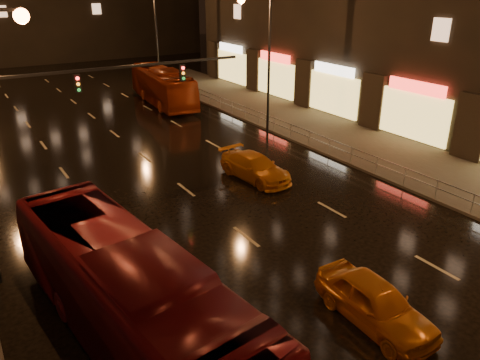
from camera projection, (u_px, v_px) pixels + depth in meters
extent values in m
plane|color=black|center=(157.00, 167.00, 28.31)|extent=(140.00, 140.00, 0.00)
cube|color=#38332D|center=(376.00, 150.00, 30.99)|extent=(7.00, 70.00, 0.15)
cube|color=black|center=(114.00, 68.00, 24.97)|extent=(15.20, 0.14, 0.14)
cube|color=black|center=(78.00, 84.00, 24.24)|extent=(0.32, 0.18, 0.95)
cube|color=black|center=(182.00, 73.00, 27.18)|extent=(0.32, 0.18, 0.95)
sphere|color=#FF1E19|center=(77.00, 78.00, 24.03)|extent=(0.18, 0.18, 0.18)
cylinder|color=#99999E|center=(157.00, 77.00, 51.79)|extent=(0.04, 0.04, 1.00)
cube|color=#99999E|center=(309.00, 131.00, 31.32)|extent=(0.05, 56.00, 0.05)
cube|color=#99999E|center=(309.00, 137.00, 31.48)|extent=(0.05, 56.00, 0.05)
imported|color=#5D0D14|center=(130.00, 296.00, 13.85)|extent=(4.37, 12.60, 3.44)
imported|color=#952B0E|center=(163.00, 86.00, 42.56)|extent=(3.86, 11.78, 3.22)
imported|color=#C56512|center=(375.00, 303.00, 15.08)|extent=(1.92, 4.47, 1.51)
imported|color=#C86C12|center=(255.00, 167.00, 26.32)|extent=(2.46, 5.00, 1.40)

